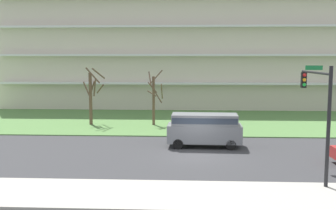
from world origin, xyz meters
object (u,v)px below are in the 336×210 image
object	(u,v)px
tree_left	(154,97)
traffic_signal_mast	(318,102)
tree_far_left	(92,94)
van_gray_near_left	(204,128)

from	to	relation	value
tree_left	traffic_signal_mast	xyz separation A→B (m)	(9.80, -16.24, 1.36)
tree_far_left	van_gray_near_left	world-z (taller)	tree_far_left
tree_far_left	traffic_signal_mast	size ratio (longest dim) A/B	0.92
van_gray_near_left	traffic_signal_mast	world-z (taller)	traffic_signal_mast
tree_left	van_gray_near_left	world-z (taller)	tree_left
tree_left	traffic_signal_mast	size ratio (longest dim) A/B	0.87
tree_left	van_gray_near_left	bearing A→B (deg)	-63.80
tree_far_left	tree_left	world-z (taller)	tree_far_left
van_gray_near_left	tree_far_left	bearing A→B (deg)	-38.82
tree_left	traffic_signal_mast	bearing A→B (deg)	-58.87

